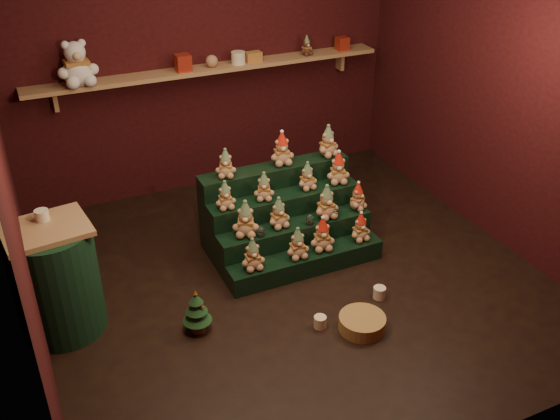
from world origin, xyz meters
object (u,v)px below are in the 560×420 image
side_table (56,279)px  mug_right (379,293)px  snow_globe_a (261,231)px  snow_globe_c (335,213)px  mug_left (320,322)px  riser_tier_front (306,263)px  white_bear (75,57)px  brown_bear (307,46)px  wicker_basket (362,323)px  mini_christmas_tree (197,311)px  snow_globe_b (310,220)px

side_table → mug_right: bearing=-23.3°
snow_globe_a → snow_globe_c: snow_globe_c is taller
mug_right → mug_left: bearing=-169.0°
side_table → mug_right: side_table is taller
riser_tier_front → white_bear: bearing=128.2°
riser_tier_front → snow_globe_c: 0.50m
white_bear → brown_bear: bearing=-3.4°
mug_right → wicker_basket: 0.42m
mini_christmas_tree → snow_globe_b: bearing=22.9°
riser_tier_front → side_table: bearing=176.6°
mug_left → mug_right: (0.61, 0.12, 0.00)m
wicker_basket → snow_globe_c: bearing=73.0°
white_bear → brown_bear: white_bear is taller
riser_tier_front → brown_bear: bearing=63.9°
mug_right → white_bear: white_bear is taller
mug_left → brown_bear: size_ratio=0.50×
snow_globe_b → wicker_basket: bearing=-93.5°
snow_globe_c → mini_christmas_tree: snow_globe_c is taller
mini_christmas_tree → wicker_basket: mini_christmas_tree is taller
side_table → mini_christmas_tree: size_ratio=2.39×
snow_globe_b → mug_left: (-0.34, -0.86, -0.36)m
mini_christmas_tree → mug_right: mini_christmas_tree is taller
snow_globe_a → snow_globe_c: bearing=-0.0°
side_table → white_bear: size_ratio=1.75×
snow_globe_b → mug_left: 0.99m
snow_globe_a → brown_bear: (1.23, 1.64, 1.01)m
snow_globe_b → white_bear: white_bear is taller
white_bear → mini_christmas_tree: bearing=-84.7°
mini_christmas_tree → mug_left: mini_christmas_tree is taller
mug_right → wicker_basket: size_ratio=0.28×
riser_tier_front → snow_globe_c: (0.35, 0.16, 0.32)m
riser_tier_front → mini_christmas_tree: (-1.09, -0.34, 0.09)m
snow_globe_c → side_table: side_table is taller
snow_globe_b → wicker_basket: 1.07m
snow_globe_c → side_table: (-2.35, -0.04, 0.03)m
white_bear → snow_globe_c: bearing=-46.2°
snow_globe_a → snow_globe_c: size_ratio=0.98×
snow_globe_a → side_table: (-1.64, -0.04, 0.03)m
snow_globe_c → mug_right: (0.02, -0.74, -0.36)m
snow_globe_a → white_bear: 2.28m
wicker_basket → side_table: bearing=154.6°
mug_left → white_bear: (-1.18, 2.50, 1.53)m
snow_globe_a → snow_globe_c: (0.70, -0.00, 0.00)m
snow_globe_a → snow_globe_b: size_ratio=1.00×
snow_globe_a → side_table: size_ratio=0.10×
mini_christmas_tree → brown_bear: 3.17m
riser_tier_front → snow_globe_a: snow_globe_a is taller
snow_globe_c → white_bear: size_ratio=0.18×
wicker_basket → brown_bear: size_ratio=1.84×
riser_tier_front → mug_left: riser_tier_front is taller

